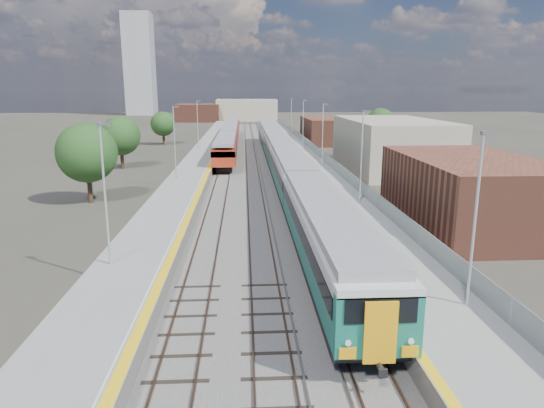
{
  "coord_description": "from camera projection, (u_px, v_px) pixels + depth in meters",
  "views": [
    {
      "loc": [
        -2.96,
        -16.95,
        10.1
      ],
      "look_at": [
        -1.05,
        16.47,
        2.2
      ],
      "focal_mm": 32.0,
      "sensor_mm": 36.0,
      "label": 1
    }
  ],
  "objects": [
    {
      "name": "platform_right",
      "position": [
        301.0,
        158.0,
        70.13
      ],
      "size": [
        4.7,
        155.0,
        8.52
      ],
      "color": "slate",
      "rests_on": "ground"
    },
    {
      "name": "ground",
      "position": [
        266.0,
        164.0,
        67.54
      ],
      "size": [
        320.0,
        320.0,
        0.0
      ],
      "primitive_type": "plane",
      "color": "#47443A",
      "rests_on": "ground"
    },
    {
      "name": "green_train",
      "position": [
        282.0,
        156.0,
        57.9
      ],
      "size": [
        3.09,
        85.88,
        3.4
      ],
      "color": "black",
      "rests_on": "ground"
    },
    {
      "name": "red_train",
      "position": [
        230.0,
        135.0,
        86.35
      ],
      "size": [
        2.93,
        59.43,
        3.7
      ],
      "color": "black",
      "rests_on": "ground"
    },
    {
      "name": "platform_left",
      "position": [
        202.0,
        159.0,
        69.33
      ],
      "size": [
        4.3,
        155.0,
        8.52
      ],
      "color": "slate",
      "rests_on": "ground"
    },
    {
      "name": "ballast_bed",
      "position": [
        249.0,
        162.0,
        69.83
      ],
      "size": [
        10.5,
        155.0,
        0.06
      ],
      "primitive_type": "cube",
      "color": "#565451",
      "rests_on": "ground"
    },
    {
      "name": "tree_d",
      "position": [
        380.0,
        123.0,
        86.95
      ],
      "size": [
        5.12,
        5.12,
        6.94
      ],
      "color": "#382619",
      "rests_on": "ground"
    },
    {
      "name": "tracks",
      "position": [
        253.0,
        159.0,
        71.48
      ],
      "size": [
        8.96,
        160.0,
        0.17
      ],
      "color": "#4C3323",
      "rests_on": "ground"
    },
    {
      "name": "tree_b",
      "position": [
        121.0,
        136.0,
        62.66
      ],
      "size": [
        5.04,
        5.04,
        6.82
      ],
      "color": "#382619",
      "rests_on": "ground"
    },
    {
      "name": "tree_a",
      "position": [
        87.0,
        153.0,
        43.44
      ],
      "size": [
        5.38,
        5.38,
        7.29
      ],
      "color": "#382619",
      "rests_on": "ground"
    },
    {
      "name": "buildings",
      "position": [
        195.0,
        88.0,
        150.16
      ],
      "size": [
        72.0,
        185.5,
        40.0
      ],
      "color": "brown",
      "rests_on": "ground"
    },
    {
      "name": "tree_c",
      "position": [
        163.0,
        124.0,
        90.6
      ],
      "size": [
        4.57,
        4.57,
        6.19
      ],
      "color": "#382619",
      "rests_on": "ground"
    }
  ]
}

